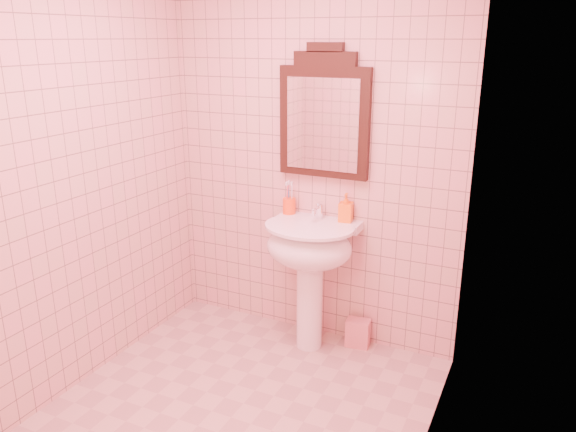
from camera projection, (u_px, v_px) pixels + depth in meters
The scene contains 8 objects.
floor at pixel (231, 417), 3.08m from camera, with size 2.20×2.20×0.00m, color tan.
back_wall at pixel (313, 157), 3.65m from camera, with size 2.00×0.02×2.50m, color #D3A893.
pedestal_sink at pixel (310, 255), 3.59m from camera, with size 0.58×0.58×0.86m.
faucet at pixel (318, 211), 3.63m from camera, with size 0.04×0.16×0.11m.
mirror at pixel (324, 117), 3.50m from camera, with size 0.59×0.06×0.83m.
toothbrush_cup at pixel (289, 206), 3.75m from camera, with size 0.09×0.09×0.20m.
soap_dispenser at pixel (346, 208), 3.58m from camera, with size 0.08×0.09×0.19m, color orange.
towel at pixel (358, 333), 3.77m from camera, with size 0.16×0.10×0.19m, color pink.
Camera 1 is at (1.40, -2.21, 2.00)m, focal length 35.00 mm.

